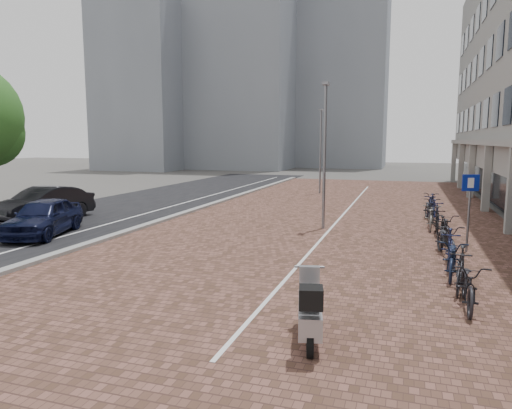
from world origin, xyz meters
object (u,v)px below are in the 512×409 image
object	(u,v)px
car_navy	(43,217)
car_dark	(43,204)
parking_sign	(470,200)
scooter_front	(310,308)

from	to	relation	value
car_navy	car_dark	world-z (taller)	car_dark
parking_sign	car_navy	bearing A→B (deg)	171.46
scooter_front	parking_sign	xyz separation A→B (m)	(3.43, 8.06, 1.06)
car_navy	car_dark	xyz separation A→B (m)	(-2.34, 2.55, 0.05)
car_navy	scooter_front	distance (m)	12.88
car_navy	scooter_front	xyz separation A→B (m)	(11.35, -6.09, -0.09)
scooter_front	parking_sign	size ratio (longest dim) A/B	0.72
scooter_front	car_dark	bearing A→B (deg)	135.20
scooter_front	car_navy	bearing A→B (deg)	139.25
parking_sign	scooter_front	bearing A→B (deg)	-129.17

